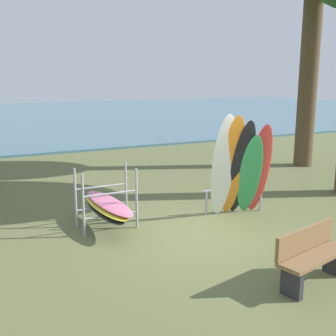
# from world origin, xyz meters

# --- Properties ---
(ground_plane) EXTENTS (80.00, 80.00, 0.00)m
(ground_plane) POSITION_xyz_m (0.00, 0.00, 0.00)
(ground_plane) COLOR #60663D
(lake_water) EXTENTS (80.00, 36.00, 0.10)m
(lake_water) POSITION_xyz_m (0.00, 28.23, 0.05)
(lake_water) COLOR #477084
(lake_water) RESTS_ON ground
(leaning_board_pile) EXTENTS (1.49, 0.86, 2.31)m
(leaning_board_pile) POSITION_xyz_m (1.21, 0.62, 1.07)
(leaning_board_pile) COLOR white
(leaning_board_pile) RESTS_ON ground
(board_storage_rack) EXTENTS (1.15, 2.13, 1.25)m
(board_storage_rack) POSITION_xyz_m (-1.68, 1.22, 0.47)
(board_storage_rack) COLOR #9EA0A5
(board_storage_rack) RESTS_ON ground
(park_bench) EXTENTS (1.46, 0.71, 0.85)m
(park_bench) POSITION_xyz_m (0.31, -2.44, 0.45)
(park_bench) COLOR #2D2D33
(park_bench) RESTS_ON ground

